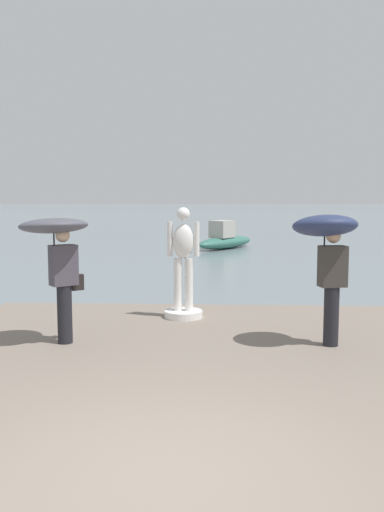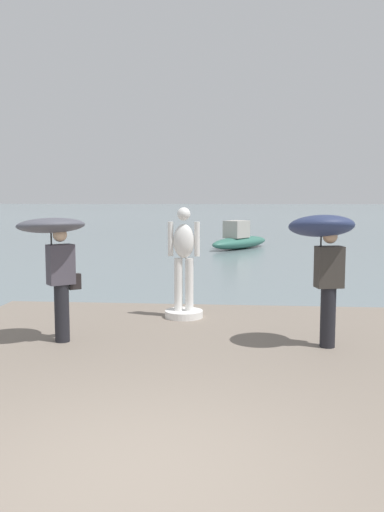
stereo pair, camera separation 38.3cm
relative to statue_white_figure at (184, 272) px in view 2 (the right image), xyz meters
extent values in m
plane|color=slate|center=(0.17, 34.40, -1.23)|extent=(400.00, 400.00, 0.00)
cube|color=slate|center=(0.17, -3.69, -1.03)|extent=(7.90, 9.81, 0.40)
cylinder|color=white|center=(0.00, 0.00, -0.77)|extent=(0.69, 0.69, 0.13)
cylinder|color=white|center=(-0.10, 0.00, -0.23)|extent=(0.15, 0.15, 0.96)
cylinder|color=white|center=(0.10, 0.00, -0.23)|extent=(0.15, 0.15, 0.96)
ellipsoid|color=white|center=(0.00, 0.00, 0.56)|extent=(0.38, 0.26, 0.62)
sphere|color=white|center=(0.00, 0.00, 1.05)|extent=(0.24, 0.24, 0.24)
cylinder|color=white|center=(-0.24, 0.00, 0.60)|extent=(0.10, 0.10, 0.62)
cylinder|color=white|center=(0.24, 0.00, 0.60)|extent=(0.10, 0.10, 0.62)
cylinder|color=black|center=(-1.67, -1.82, -0.39)|extent=(0.22, 0.22, 0.88)
cube|color=#47424C|center=(-1.67, -1.82, 0.35)|extent=(0.45, 0.42, 0.60)
sphere|color=beige|center=(-1.67, -1.82, 0.79)|extent=(0.21, 0.21, 0.21)
cylinder|color=#262626|center=(-1.79, -1.86, 0.64)|extent=(0.02, 0.02, 0.48)
ellipsoid|color=#4C4C56|center=(-1.79, -1.86, 0.93)|extent=(1.41, 1.41, 0.30)
cube|color=black|center=(-1.51, -1.67, 0.07)|extent=(0.20, 0.19, 0.24)
cylinder|color=black|center=(2.29, -1.78, -0.39)|extent=(0.22, 0.22, 0.88)
cube|color=#38332D|center=(2.29, -1.78, 0.35)|extent=(0.42, 0.32, 0.60)
sphere|color=tan|center=(2.29, -1.78, 0.79)|extent=(0.21, 0.21, 0.21)
cylinder|color=#262626|center=(2.16, -1.76, 0.63)|extent=(0.02, 0.02, 0.46)
ellipsoid|color=navy|center=(2.16, -1.76, 0.94)|extent=(1.12, 1.14, 0.42)
ellipsoid|color=#336B5B|center=(1.07, 17.86, -0.92)|extent=(3.51, 4.47, 0.63)
cube|color=#B2ADA3|center=(0.88, 17.57, -0.22)|extent=(1.39, 1.47, 0.86)
camera|label=1|loc=(0.60, -9.59, 1.33)|focal=37.56mm
camera|label=2|loc=(0.98, -9.56, 1.33)|focal=37.56mm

